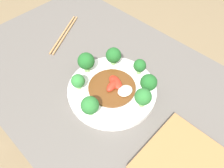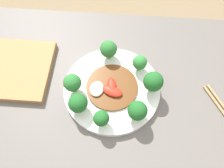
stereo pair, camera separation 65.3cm
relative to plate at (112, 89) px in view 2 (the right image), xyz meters
The scene contains 12 objects.
ground_plane 0.76m from the plate, 51.06° to the left, with size 8.00×8.00×0.00m, color #7F6B4C.
table 0.39m from the plate, 51.06° to the left, with size 1.18×0.65×0.75m.
plate is the anchor object (origin of this frame).
broccoli_southwest 0.11m from the plate, 136.94° to the right, with size 0.04×0.04×0.05m.
broccoli_south 0.12m from the plate, 80.21° to the right, with size 0.05×0.05×0.06m.
broccoli_east 0.12m from the plate, ahead, with size 0.05×0.05×0.07m.
broccoli_northeast 0.12m from the plate, 40.65° to the left, with size 0.05×0.05×0.06m.
broccoli_west 0.12m from the plate, behind, with size 0.05×0.05×0.07m.
broccoli_north 0.12m from the plate, 80.20° to the left, with size 0.04×0.04×0.05m.
broccoli_northwest 0.12m from the plate, 131.58° to the left, with size 0.05×0.05×0.06m.
stirfry_center 0.02m from the plate, 43.05° to the left, with size 0.15×0.15×0.02m.
cutting_board 0.32m from the plate, ahead, with size 0.26×0.21×0.02m.
Camera 2 is at (-0.04, 0.26, 1.32)m, focal length 35.00 mm.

